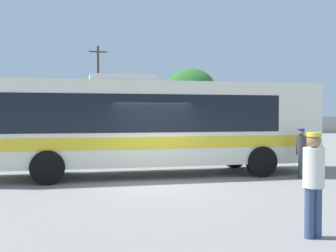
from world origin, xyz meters
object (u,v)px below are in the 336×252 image
(passenger_waiting_on_apron, at_px, (314,178))
(roadside_tree_right, at_px, (191,90))
(coach_bus_cream_yellow, at_px, (144,122))
(attendant_by_bus_door, at_px, (301,150))
(parked_car_second_silver, at_px, (58,130))
(utility_pole_near, at_px, (98,89))
(roadside_tree_midright, at_px, (191,93))
(roadside_tree_midleft, at_px, (91,97))

(passenger_waiting_on_apron, relative_size, roadside_tree_right, 0.24)
(coach_bus_cream_yellow, height_order, attendant_by_bus_door, coach_bus_cream_yellow)
(parked_car_second_silver, bearing_deg, attendant_by_bus_door, -73.71)
(coach_bus_cream_yellow, xyz_separation_m, parked_car_second_silver, (-2.30, 22.23, -1.07))
(passenger_waiting_on_apron, bearing_deg, attendant_by_bus_door, 56.47)
(utility_pole_near, relative_size, roadside_tree_right, 1.21)
(coach_bus_cream_yellow, xyz_separation_m, roadside_tree_right, (13.10, 31.00, 3.20))
(roadside_tree_midright, bearing_deg, utility_pole_near, -168.11)
(coach_bus_cream_yellow, distance_m, parked_car_second_silver, 22.37)
(parked_car_second_silver, xyz_separation_m, roadside_tree_midright, (15.03, 7.79, 3.78))
(coach_bus_cream_yellow, height_order, roadside_tree_midright, roadside_tree_midright)
(utility_pole_near, bearing_deg, coach_bus_cream_yellow, -93.84)
(parked_car_second_silver, bearing_deg, roadside_tree_midleft, 57.70)
(parked_car_second_silver, distance_m, utility_pole_near, 7.95)
(parked_car_second_silver, relative_size, utility_pole_near, 0.46)
(utility_pole_near, height_order, roadside_tree_midleft, utility_pole_near)
(coach_bus_cream_yellow, relative_size, parked_car_second_silver, 2.87)
(attendant_by_bus_door, bearing_deg, roadside_tree_midleft, 97.03)
(passenger_waiting_on_apron, bearing_deg, parked_car_second_silver, 96.49)
(parked_car_second_silver, height_order, utility_pole_near, utility_pole_near)
(attendant_by_bus_door, height_order, roadside_tree_midright, roadside_tree_midright)
(attendant_by_bus_door, relative_size, roadside_tree_right, 0.22)
(utility_pole_near, height_order, roadside_tree_midright, utility_pole_near)
(utility_pole_near, xyz_separation_m, roadside_tree_midright, (10.87, 2.29, -0.18))
(parked_car_second_silver, distance_m, roadside_tree_right, 18.23)
(utility_pole_near, bearing_deg, parked_car_second_silver, -127.15)
(coach_bus_cream_yellow, relative_size, attendant_by_bus_door, 7.36)
(coach_bus_cream_yellow, bearing_deg, passenger_waiting_on_apron, -81.88)
(passenger_waiting_on_apron, bearing_deg, roadside_tree_midleft, 89.94)
(passenger_waiting_on_apron, xyz_separation_m, roadside_tree_midright, (11.62, 37.79, 3.53))
(passenger_waiting_on_apron, distance_m, roadside_tree_right, 40.79)
(coach_bus_cream_yellow, xyz_separation_m, passenger_waiting_on_apron, (1.11, -7.78, -0.81))
(roadside_tree_midleft, bearing_deg, roadside_tree_midright, 11.36)
(parked_car_second_silver, bearing_deg, coach_bus_cream_yellow, -84.08)
(parked_car_second_silver, bearing_deg, roadside_tree_midright, 27.38)
(parked_car_second_silver, relative_size, roadside_tree_midright, 0.68)
(coach_bus_cream_yellow, bearing_deg, roadside_tree_midleft, 87.63)
(coach_bus_cream_yellow, xyz_separation_m, roadside_tree_midright, (12.73, 30.02, 2.71))
(roadside_tree_midleft, height_order, roadside_tree_midright, roadside_tree_midright)
(coach_bus_cream_yellow, bearing_deg, utility_pole_near, 86.16)
(passenger_waiting_on_apron, height_order, roadside_tree_midright, roadside_tree_midright)
(coach_bus_cream_yellow, xyz_separation_m, attendant_by_bus_door, (4.83, -2.17, -0.90))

